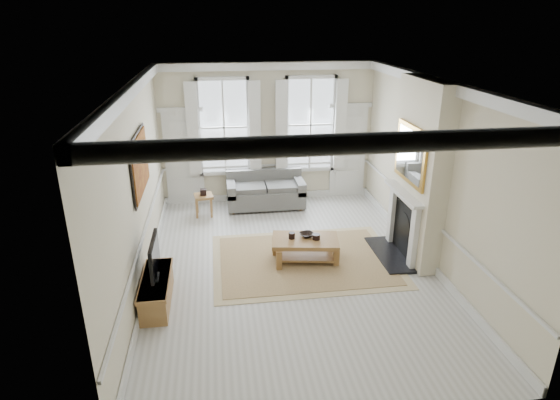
{
  "coord_description": "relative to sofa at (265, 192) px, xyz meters",
  "views": [
    {
      "loc": [
        -1.27,
        -7.55,
        4.39
      ],
      "look_at": [
        -0.16,
        0.31,
        1.25
      ],
      "focal_mm": 30.0,
      "sensor_mm": 36.0,
      "label": 1
    }
  ],
  "objects": [
    {
      "name": "floor",
      "position": [
        0.12,
        -3.11,
        -0.36
      ],
      "size": [
        7.2,
        7.2,
        0.0
      ],
      "primitive_type": "plane",
      "color": "#B7B5AD",
      "rests_on": "ground"
    },
    {
      "name": "ceiling",
      "position": [
        0.12,
        -3.11,
        3.04
      ],
      "size": [
        7.2,
        7.2,
        0.0
      ],
      "primitive_type": "plane",
      "rotation": [
        3.14,
        0.0,
        0.0
      ],
      "color": "white",
      "rests_on": "back_wall"
    },
    {
      "name": "back_wall",
      "position": [
        0.12,
        0.49,
        1.34
      ],
      "size": [
        5.2,
        0.0,
        5.2
      ],
      "primitive_type": "plane",
      "rotation": [
        1.57,
        0.0,
        0.0
      ],
      "color": "beige",
      "rests_on": "floor"
    },
    {
      "name": "left_wall",
      "position": [
        -2.48,
        -3.11,
        1.34
      ],
      "size": [
        0.0,
        7.2,
        7.2
      ],
      "primitive_type": "plane",
      "rotation": [
        1.57,
        0.0,
        1.57
      ],
      "color": "beige",
      "rests_on": "floor"
    },
    {
      "name": "right_wall",
      "position": [
        2.72,
        -3.11,
        1.34
      ],
      "size": [
        0.0,
        7.2,
        7.2
      ],
      "primitive_type": "plane",
      "rotation": [
        1.57,
        0.0,
        -1.57
      ],
      "color": "beige",
      "rests_on": "floor"
    },
    {
      "name": "window_left",
      "position": [
        -0.93,
        0.44,
        1.54
      ],
      "size": [
        1.26,
        0.2,
        2.2
      ],
      "primitive_type": null,
      "color": "#B2BCC6",
      "rests_on": "back_wall"
    },
    {
      "name": "window_right",
      "position": [
        1.17,
        0.44,
        1.54
      ],
      "size": [
        1.26,
        0.2,
        2.2
      ],
      "primitive_type": null,
      "color": "#B2BCC6",
      "rests_on": "back_wall"
    },
    {
      "name": "door_left",
      "position": [
        -1.93,
        0.45,
        0.79
      ],
      "size": [
        0.9,
        0.08,
        2.3
      ],
      "primitive_type": "cube",
      "color": "silver",
      "rests_on": "floor"
    },
    {
      "name": "door_right",
      "position": [
        2.17,
        0.45,
        0.79
      ],
      "size": [
        0.9,
        0.08,
        2.3
      ],
      "primitive_type": "cube",
      "color": "silver",
      "rests_on": "floor"
    },
    {
      "name": "painting",
      "position": [
        -2.44,
        -2.81,
        1.69
      ],
      "size": [
        0.05,
        1.66,
        1.06
      ],
      "primitive_type": "cube",
      "color": "#AD6E1D",
      "rests_on": "left_wall"
    },
    {
      "name": "chimney_breast",
      "position": [
        2.55,
        -2.91,
        1.34
      ],
      "size": [
        0.35,
        1.7,
        3.38
      ],
      "primitive_type": "cube",
      "color": "beige",
      "rests_on": "floor"
    },
    {
      "name": "hearth",
      "position": [
        2.12,
        -2.91,
        -0.34
      ],
      "size": [
        0.55,
        1.5,
        0.05
      ],
      "primitive_type": "cube",
      "color": "black",
      "rests_on": "floor"
    },
    {
      "name": "fireplace",
      "position": [
        2.32,
        -2.91,
        0.37
      ],
      "size": [
        0.21,
        1.45,
        1.33
      ],
      "color": "silver",
      "rests_on": "floor"
    },
    {
      "name": "mirror",
      "position": [
        2.33,
        -2.91,
        1.69
      ],
      "size": [
        0.06,
        1.26,
        1.06
      ],
      "primitive_type": "cube",
      "color": "gold",
      "rests_on": "chimney_breast"
    },
    {
      "name": "sofa",
      "position": [
        0.0,
        0.0,
        0.0
      ],
      "size": [
        1.86,
        0.91,
        0.86
      ],
      "color": "#575755",
      "rests_on": "floor"
    },
    {
      "name": "side_table",
      "position": [
        -1.49,
        -0.37,
        0.04
      ],
      "size": [
        0.47,
        0.47,
        0.51
      ],
      "rotation": [
        0.0,
        0.0,
        0.13
      ],
      "color": "brown",
      "rests_on": "floor"
    },
    {
      "name": "rug",
      "position": [
        0.44,
        -2.87,
        -0.35
      ],
      "size": [
        3.5,
        2.6,
        0.02
      ],
      "primitive_type": "cube",
      "color": "#93764C",
      "rests_on": "floor"
    },
    {
      "name": "coffee_table",
      "position": [
        0.44,
        -2.87,
        0.02
      ],
      "size": [
        1.34,
        0.91,
        0.47
      ],
      "rotation": [
        0.0,
        0.0,
        -0.16
      ],
      "color": "brown",
      "rests_on": "rug"
    },
    {
      "name": "ceramic_pot_a",
      "position": [
        0.19,
        -2.82,
        0.17
      ],
      "size": [
        0.12,
        0.12,
        0.12
      ],
      "primitive_type": "cylinder",
      "color": "black",
      "rests_on": "coffee_table"
    },
    {
      "name": "ceramic_pot_b",
      "position": [
        0.64,
        -2.92,
        0.16
      ],
      "size": [
        0.14,
        0.14,
        0.1
      ],
      "primitive_type": "cylinder",
      "color": "black",
      "rests_on": "coffee_table"
    },
    {
      "name": "bowl",
      "position": [
        0.49,
        -2.77,
        0.14
      ],
      "size": [
        0.33,
        0.33,
        0.07
      ],
      "primitive_type": "imported",
      "rotation": [
        0.0,
        0.0,
        0.27
      ],
      "color": "black",
      "rests_on": "coffee_table"
    },
    {
      "name": "tv_stand",
      "position": [
        -2.22,
        -3.94,
        -0.13
      ],
      "size": [
        0.42,
        1.31,
        0.47
      ],
      "primitive_type": "cube",
      "color": "brown",
      "rests_on": "floor"
    },
    {
      "name": "tv",
      "position": [
        -2.19,
        -3.94,
        0.5
      ],
      "size": [
        0.08,
        0.9,
        0.68
      ],
      "color": "black",
      "rests_on": "tv_stand"
    }
  ]
}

